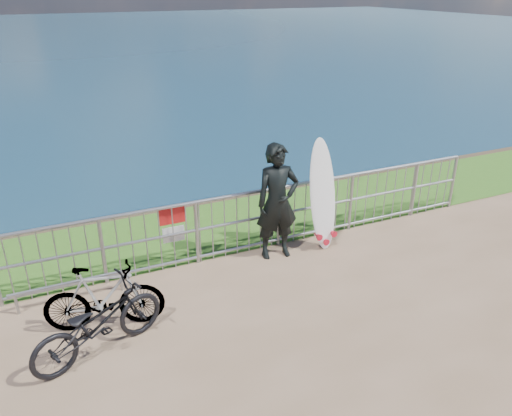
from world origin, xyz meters
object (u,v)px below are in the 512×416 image
surfboard (323,199)px  bicycle_near (98,323)px  bicycle_far (104,297)px  surfer (277,202)px

surfboard → bicycle_near: surfboard is taller
bicycle_near → bicycle_far: bicycle_far is taller
bicycle_far → surfboard: bearing=-64.9°
surfboard → surfer: bearing=179.5°
surfer → surfboard: size_ratio=1.02×
surfer → surfboard: bearing=5.8°
surfboard → bicycle_near: 4.24m
surfboard → bicycle_near: (-4.00, -1.31, -0.44)m
surfer → bicycle_near: surfer is taller
bicycle_near → bicycle_far: size_ratio=1.11×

